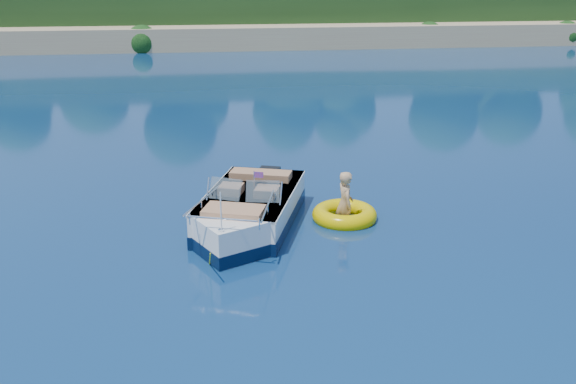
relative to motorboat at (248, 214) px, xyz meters
name	(u,v)px	position (x,y,z in m)	size (l,w,h in m)	color
ground	(357,304)	(1.54, -3.53, -0.32)	(160.00, 160.00, 0.00)	#0A1D48
shoreline	(218,9)	(1.54, 60.24, 0.65)	(170.00, 59.00, 6.00)	tan
motorboat	(248,214)	(0.00, 0.00, 0.00)	(2.78, 4.84, 1.67)	white
tow_tube	(344,215)	(2.16, 0.23, -0.23)	(1.82, 1.82, 0.38)	#E6C000
boy	(344,220)	(2.13, 0.16, -0.32)	(0.57, 0.37, 1.57)	tan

